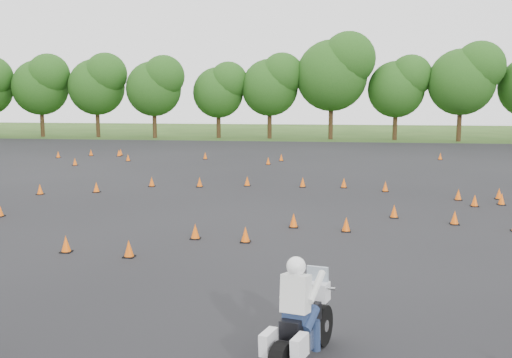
# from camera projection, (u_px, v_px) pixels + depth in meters

# --- Properties ---
(ground) EXTENTS (140.00, 140.00, 0.00)m
(ground) POSITION_uv_depth(u_px,v_px,m) (239.00, 235.00, 17.88)
(ground) COLOR #2D5119
(ground) RESTS_ON ground
(asphalt_pad) EXTENTS (62.00, 62.00, 0.00)m
(asphalt_pad) POSITION_uv_depth(u_px,v_px,m) (262.00, 200.00, 23.77)
(asphalt_pad) COLOR black
(asphalt_pad) RESTS_ON ground
(treeline) EXTENTS (86.89, 32.33, 10.98)m
(treeline) POSITION_uv_depth(u_px,v_px,m) (312.00, 93.00, 51.16)
(treeline) COLOR #204A15
(treeline) RESTS_ON ground
(traffic_cones) EXTENTS (36.46, 32.89, 0.45)m
(traffic_cones) POSITION_uv_depth(u_px,v_px,m) (259.00, 197.00, 23.28)
(traffic_cones) COLOR #F85D0A
(traffic_cones) RESTS_ON asphalt_pad
(rider_white) EXTENTS (1.47, 2.51, 1.85)m
(rider_white) POSITION_uv_depth(u_px,v_px,m) (304.00, 310.00, 9.11)
(rider_white) COLOR silver
(rider_white) RESTS_ON ground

